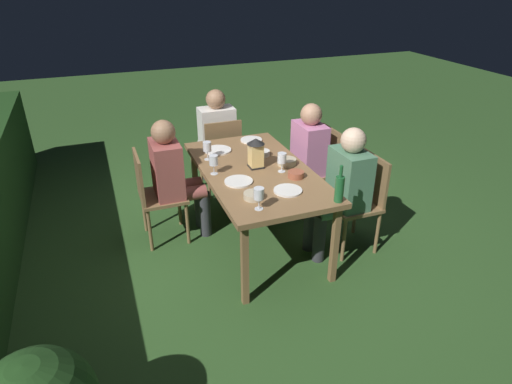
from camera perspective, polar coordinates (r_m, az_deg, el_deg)
name	(u,v)px	position (r m, az deg, el deg)	size (l,w,h in m)	color
ground_plane	(256,241)	(4.16, 0.00, -6.37)	(16.00, 16.00, 0.00)	#2D5123
dining_table	(256,175)	(3.82, 0.00, 2.20)	(1.66, 0.89, 0.74)	olive
chair_head_far	(221,153)	(4.84, -4.55, 5.13)	(0.40, 0.42, 0.87)	brown
person_in_cream	(216,134)	(4.97, -5.26, 7.54)	(0.48, 0.38, 1.15)	white
chair_side_left_b	(320,166)	(4.54, 8.26, 3.36)	(0.42, 0.40, 0.87)	brown
person_in_pink	(303,155)	(4.40, 6.14, 4.82)	(0.38, 0.47, 1.15)	#C675A3
chair_side_left_a	(360,198)	(3.97, 13.33, -0.79)	(0.42, 0.40, 0.87)	brown
person_in_green	(342,186)	(3.81, 11.11, 0.73)	(0.38, 0.47, 1.15)	#4C7A5B
chair_side_right_b	(155,193)	(4.06, -13.03, -0.09)	(0.42, 0.40, 0.87)	brown
person_in_rust	(175,174)	(4.02, -10.52, 2.28)	(0.38, 0.47, 1.15)	#9E4C47
lantern_centerpiece	(256,151)	(3.78, -0.03, 5.30)	(0.15, 0.15, 0.27)	black
green_bottle_on_table	(339,188)	(3.29, 10.77, 0.48)	(0.07, 0.07, 0.29)	#1E5B2D
wine_glass_a	(214,161)	(3.68, -5.52, 4.02)	(0.08, 0.08, 0.17)	silver
wine_glass_b	(259,195)	(3.12, 0.38, -0.35)	(0.08, 0.08, 0.17)	silver
wine_glass_c	(282,159)	(3.71, 3.39, 4.32)	(0.08, 0.08, 0.17)	silver
wine_glass_d	(207,147)	(3.98, -6.35, 5.78)	(0.08, 0.08, 0.17)	silver
plate_a	(218,150)	(4.20, -4.98, 5.42)	(0.26, 0.26, 0.01)	white
plate_b	(239,181)	(3.57, -2.27, 1.39)	(0.23, 0.23, 0.01)	white
plate_c	(251,140)	(4.44, -0.61, 6.77)	(0.22, 0.22, 0.01)	white
plate_d	(288,190)	(3.43, 4.15, 0.20)	(0.22, 0.22, 0.01)	white
bowl_olives	(263,153)	(4.07, 0.86, 5.11)	(0.13, 0.13, 0.05)	silver
bowl_bread	(287,161)	(3.89, 3.99, 3.98)	(0.17, 0.17, 0.05)	#BCAD8E
bowl_salad	(253,195)	(3.31, -0.33, -0.44)	(0.15, 0.15, 0.05)	#BCAD8E
bowl_dip	(296,174)	(3.65, 5.20, 2.32)	(0.13, 0.13, 0.05)	#9E5138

